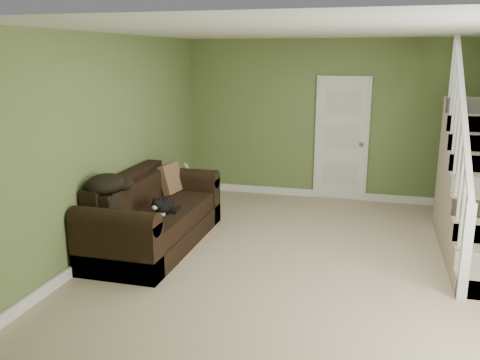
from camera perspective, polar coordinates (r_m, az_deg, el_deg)
The scene contains 14 objects.
floor at distance 6.12m, azimuth 8.08°, elevation -8.82°, with size 5.00×5.50×0.01m, color tan.
ceiling at distance 5.66m, azimuth 9.02°, elevation 16.26°, with size 5.00×5.50×0.01m, color white.
wall_back at distance 8.46m, azimuth 10.77°, elevation 6.55°, with size 5.00×0.04×2.60m, color #60753F.
wall_front at distance 3.12m, azimuth 2.43°, elevation -5.91°, with size 5.00×0.04×2.60m, color #60753F.
wall_left at distance 6.52m, azimuth -13.90°, elevation 4.23°, with size 0.04×5.50×2.60m, color #60753F.
baseboard_back at distance 8.67m, azimuth 10.38°, elevation -1.62°, with size 5.00×0.04×0.12m, color white.
baseboard_left at distance 6.82m, azimuth -13.07°, elevation -6.10°, with size 0.04×5.50×0.12m, color white.
door at distance 8.45m, azimuth 11.34°, elevation 4.50°, with size 0.86×0.12×2.02m.
sofa at distance 6.50m, azimuth -9.84°, elevation -4.28°, with size 0.99×2.29×0.90m.
side_table at distance 7.72m, azimuth -6.33°, elevation -1.74°, with size 0.51×0.51×0.76m.
cat at distance 6.15m, azimuth -8.56°, elevation -2.90°, with size 0.25×0.53×0.26m.
banana at distance 6.06m, azimuth -10.91°, elevation -3.98°, with size 0.05×0.19×0.05m, color yellow.
throw_pillow at distance 7.08m, azimuth -7.77°, elevation 0.18°, with size 0.10×0.40×0.40m, color #4E301F.
throw_blanket at distance 5.92m, azimuth -14.91°, elevation -0.41°, with size 0.40×0.53×0.22m, color black.
Camera 1 is at (0.64, -5.61, 2.36)m, focal length 38.00 mm.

